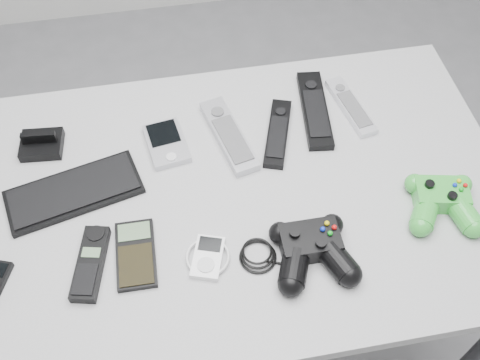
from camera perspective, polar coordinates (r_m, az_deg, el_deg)
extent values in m
plane|color=slate|center=(1.84, 2.80, -16.16)|extent=(3.50, 3.50, 0.00)
cube|color=gray|center=(1.19, -0.01, -1.55)|extent=(1.14, 0.73, 0.03)
cylinder|color=black|center=(1.54, 22.56, -16.35)|extent=(0.04, 0.04, 0.73)
cylinder|color=black|center=(1.72, -19.28, -2.71)|extent=(0.04, 0.04, 0.73)
cylinder|color=black|center=(1.80, 14.71, 2.17)|extent=(0.04, 0.04, 0.73)
cube|color=black|center=(1.21, -16.52, -1.13)|extent=(0.29, 0.18, 0.02)
cube|color=black|center=(1.30, -19.64, 3.76)|extent=(0.10, 0.09, 0.05)
cube|color=#AFAFB6|center=(1.25, -7.50, 3.74)|extent=(0.10, 0.14, 0.02)
cube|color=#AFAFB6|center=(1.26, -1.16, 4.61)|extent=(0.10, 0.23, 0.02)
cube|color=black|center=(1.27, 3.86, 4.81)|extent=(0.10, 0.20, 0.02)
cube|color=black|center=(1.32, 7.60, 7.16)|extent=(0.08, 0.24, 0.02)
cube|color=silver|center=(1.34, 11.17, 7.39)|extent=(0.08, 0.19, 0.02)
cube|color=black|center=(1.11, -14.96, -8.16)|extent=(0.08, 0.16, 0.02)
cube|color=black|center=(1.11, -10.55, -7.41)|extent=(0.08, 0.15, 0.01)
cube|color=white|center=(1.09, -3.29, -7.81)|extent=(0.11, 0.11, 0.02)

